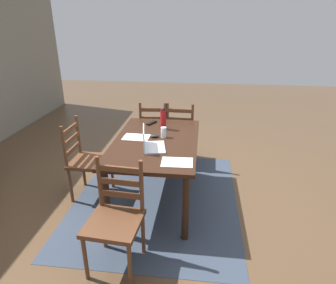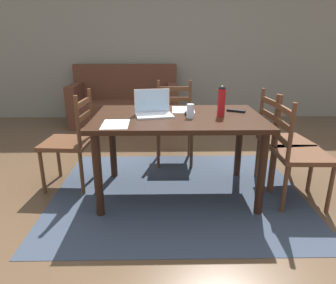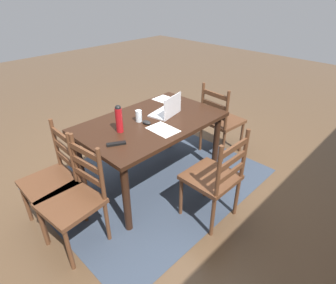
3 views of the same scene
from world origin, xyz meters
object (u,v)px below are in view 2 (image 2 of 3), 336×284
chair_left_far (71,142)px  chair_far_head (174,124)px  chair_right_near (298,154)px  dining_table (178,126)px  tv_remote (236,111)px  water_bottle (221,101)px  computer_mouse (188,113)px  chair_right_far (282,140)px  laptop (153,109)px  drinking_glass (190,111)px  couch (125,103)px

chair_left_far → chair_far_head: bearing=32.2°
chair_left_far → chair_right_near: bearing=-10.0°
dining_table → chair_right_near: chair_right_near is taller
chair_far_head → tv_remote: size_ratio=5.59×
water_bottle → tv_remote: size_ratio=1.60×
chair_far_head → computer_mouse: 0.87m
chair_right_near → chair_right_far: bearing=90.0°
dining_table → chair_far_head: (0.00, 0.84, -0.20)m
chair_far_head → tv_remote: (0.55, -0.69, 0.31)m
chair_far_head → laptop: 0.91m
chair_right_far → chair_right_near: bearing=-90.0°
chair_right_near → chair_left_far: bearing=170.0°
laptop → computer_mouse: 0.31m
chair_left_far → drinking_glass: 1.22m
computer_mouse → chair_left_far: bearing=167.0°
chair_right_near → tv_remote: 0.66m
chair_right_near → chair_left_far: size_ratio=1.00×
chair_right_near → couch: 3.34m
drinking_glass → laptop: bearing=162.5°
laptop → computer_mouse: laptop is taller
chair_right_near → laptop: bearing=170.5°
tv_remote → drinking_glass: bearing=144.1°
chair_right_far → water_bottle: size_ratio=3.50×
chair_far_head → couch: 1.95m
chair_far_head → water_bottle: water_bottle is taller
chair_far_head → laptop: size_ratio=2.66×
chair_left_far → computer_mouse: bearing=-7.8°
chair_far_head → chair_right_far: bearing=-32.3°
chair_left_far → laptop: 0.90m
tv_remote → chair_left_far: bearing=116.9°
computer_mouse → water_bottle: bearing=-17.3°
chair_right_far → tv_remote: size_ratio=5.59×
dining_table → chair_far_head: bearing=90.0°
drinking_glass → computer_mouse: bearing=97.6°
chair_left_far → tv_remote: chair_left_far is taller
drinking_glass → tv_remote: drinking_glass is taller
chair_right_far → computer_mouse: size_ratio=9.50×
dining_table → chair_right_near: 1.07m
couch → tv_remote: couch is taller
chair_right_far → tv_remote: bearing=-175.5°
chair_right_far → drinking_glass: 1.04m
chair_right_near → computer_mouse: chair_right_near is taller
chair_right_far → chair_left_far: bearing=180.0°
chair_left_far → chair_right_far: bearing=-0.0°
chair_right_far → chair_left_far: size_ratio=1.00×
chair_right_far → chair_far_head: (-1.04, 0.65, 0.00)m
dining_table → tv_remote: bearing=14.6°
tv_remote → chair_far_head: bearing=66.7°
chair_right_far → couch: 3.05m
chair_right_near → chair_right_far: (0.00, 0.37, 0.00)m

